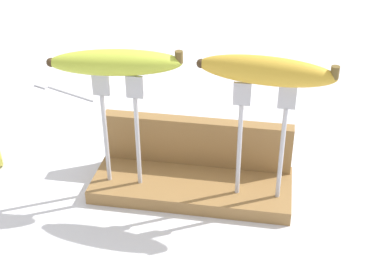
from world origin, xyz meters
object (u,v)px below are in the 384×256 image
banana_raised_left (116,62)px  banana_raised_right (266,71)px  fork_fallen_near (57,89)px  fork_stand_left (120,121)px  fork_stand_right (262,132)px

banana_raised_left → banana_raised_right: (0.22, 0.00, 0.00)m
banana_raised_left → fork_fallen_near: size_ratio=1.21×
fork_stand_left → banana_raised_left: size_ratio=0.96×
fork_stand_right → banana_raised_left: (-0.22, -0.00, 0.10)m
fork_stand_right → fork_fallen_near: 0.61m
fork_fallen_near → banana_raised_left: bearing=-53.2°
fork_stand_left → banana_raised_left: 0.10m
fork_stand_right → banana_raised_left: bearing=-180.0°
fork_stand_right → banana_raised_right: bearing=173.8°
fork_stand_left → fork_fallen_near: size_ratio=1.16×
fork_stand_right → banana_raised_right: size_ratio=0.97×
fork_stand_left → banana_raised_left: banana_raised_left is taller
banana_raised_left → banana_raised_right: 0.22m
fork_stand_left → fork_fallen_near: bearing=126.8°
fork_stand_right → banana_raised_right: banana_raised_right is taller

